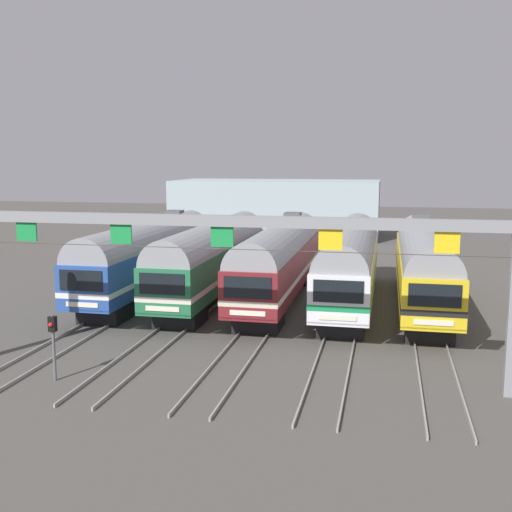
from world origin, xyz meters
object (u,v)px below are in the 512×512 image
Objects in this scene: commuter_train_white at (350,261)px; commuter_train_yellow at (424,263)px; commuter_train_blue at (149,254)px; catenary_gantry at (222,246)px; yard_signal_mast at (53,335)px; commuter_train_green at (213,256)px; commuter_train_maroon at (280,258)px.

commuter_train_white is 4.21m from commuter_train_yellow.
commuter_train_blue is 0.82× the size of catenary_gantry.
catenary_gantry is at bearing -58.03° from commuter_train_blue.
commuter_train_yellow is 21.38m from yard_signal_mast.
commuter_train_maroon reaches higher than commuter_train_green.
commuter_train_maroon is at bearing 0.06° from commuter_train_green.
commuter_train_blue is 1.00× the size of commuter_train_white.
commuter_train_yellow is (4.21, 0.00, 0.00)m from commuter_train_white.
commuter_train_white is 14.37m from catenary_gantry.
yard_signal_mast is (-6.32, -1.96, -3.40)m from catenary_gantry.
catenary_gantry reaches higher than yard_signal_mast.
commuter_train_blue is at bearing 180.00° from commuter_train_yellow.
commuter_train_green is at bearing 180.00° from commuter_train_white.
commuter_train_green is at bearing -179.98° from commuter_train_yellow.
catenary_gantry is at bearing -121.97° from commuter_train_yellow.
commuter_train_blue is 1.00× the size of commuter_train_maroon.
yard_signal_mast is at bearing -97.76° from commuter_train_green.
commuter_train_blue is at bearing 97.76° from yard_signal_mast.
commuter_train_maroon is 6.83× the size of yard_signal_mast.
commuter_train_yellow is (8.43, 0.00, 0.00)m from commuter_train_maroon.
commuter_train_maroon is at bearing 179.94° from commuter_train_white.
commuter_train_green is at bearing 82.24° from yard_signal_mast.
commuter_train_yellow is (16.85, 0.00, 0.00)m from commuter_train_blue.
catenary_gantry reaches higher than commuter_train_white.
commuter_train_blue is at bearing 179.94° from commuter_train_green.
commuter_train_white is (12.64, -0.00, -0.00)m from commuter_train_blue.
yard_signal_mast is (-14.74, -15.46, -0.83)m from commuter_train_yellow.
catenary_gantry is at bearing -107.34° from commuter_train_white.
commuter_train_blue is 6.83× the size of yard_signal_mast.
commuter_train_white is at bearing 0.00° from commuter_train_green.
catenary_gantry reaches higher than commuter_train_maroon.
commuter_train_green is 12.64m from commuter_train_yellow.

